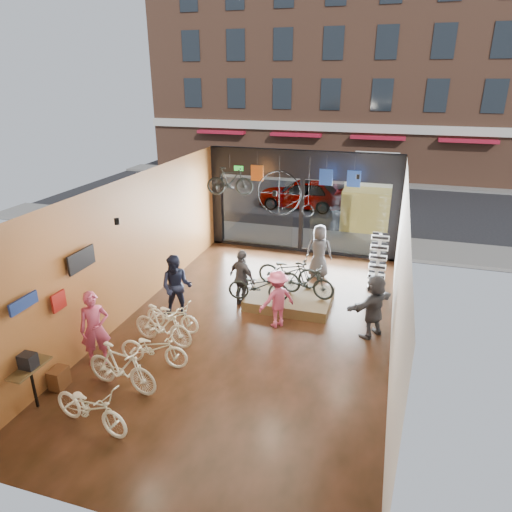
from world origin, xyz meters
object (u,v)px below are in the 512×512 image
at_px(floor_bike_1, 121,367).
at_px(display_bike_right, 289,271).
at_px(floor_bike_0, 91,407).
at_px(display_bike_left, 259,286).
at_px(floor_bike_3, 163,325).
at_px(hung_bike, 230,181).
at_px(street_car, 302,193).
at_px(customer_0, 95,329).
at_px(customer_5, 374,306).
at_px(sunglasses_rack, 378,262).
at_px(penny_farthing, 288,195).
at_px(display_platform, 290,299).
at_px(customer_1, 177,287).
at_px(customer_2, 242,278).
at_px(customer_4, 319,251).
at_px(box_truck, 371,191).
at_px(customer_3, 277,299).
at_px(floor_bike_2, 154,348).
at_px(display_bike_mid, 307,280).
at_px(floor_bike_4, 172,316).

bearing_deg(floor_bike_1, display_bike_right, -15.76).
bearing_deg(floor_bike_0, display_bike_left, -6.94).
height_order(floor_bike_3, hung_bike, hung_bike).
bearing_deg(floor_bike_1, hung_bike, 9.27).
distance_m(street_car, display_bike_left, 11.06).
bearing_deg(street_car, customer_0, -7.23).
xyz_separation_m(customer_5, sunglasses_rack, (-0.05, 2.88, 0.06)).
xyz_separation_m(customer_0, penny_farthing, (2.81, 7.11, 1.60)).
distance_m(floor_bike_1, display_bike_left, 4.59).
distance_m(display_platform, sunglasses_rack, 3.04).
relative_size(customer_1, customer_2, 1.06).
relative_size(street_car, customer_4, 2.48).
bearing_deg(box_truck, customer_4, -99.43).
xyz_separation_m(floor_bike_3, customer_4, (2.99, 5.24, 0.38)).
relative_size(street_car, customer_3, 2.76).
distance_m(customer_0, sunglasses_rack, 8.41).
height_order(street_car, floor_bike_3, street_car).
bearing_deg(customer_3, customer_0, -5.90).
bearing_deg(customer_5, floor_bike_1, -15.57).
distance_m(floor_bike_2, customer_3, 3.42).
distance_m(display_bike_right, sunglasses_rack, 2.80).
height_order(floor_bike_0, display_bike_left, display_bike_left).
bearing_deg(customer_2, street_car, -57.76).
xyz_separation_m(floor_bike_3, customer_3, (2.49, 1.66, 0.29)).
height_order(floor_bike_0, floor_bike_2, floor_bike_0).
distance_m(street_car, customer_1, 12.09).
distance_m(display_platform, display_bike_left, 1.16).
xyz_separation_m(box_truck, display_bike_mid, (-1.17, -9.37, -0.51)).
relative_size(floor_bike_0, customer_3, 1.11).
relative_size(floor_bike_0, floor_bike_2, 1.06).
xyz_separation_m(street_car, floor_bike_0, (-0.71, -16.43, -0.28)).
xyz_separation_m(floor_bike_0, hung_bike, (-0.28, 8.63, 2.46)).
relative_size(customer_0, sunglasses_rack, 0.99).
distance_m(display_bike_left, display_bike_mid, 1.41).
relative_size(display_platform, hung_bike, 1.52).
height_order(floor_bike_4, display_platform, floor_bike_4).
bearing_deg(customer_4, floor_bike_4, 51.64).
xyz_separation_m(floor_bike_3, display_bike_right, (2.36, 3.57, 0.29)).
height_order(customer_2, customer_5, customer_2).
bearing_deg(display_bike_left, box_truck, -22.06).
bearing_deg(box_truck, floor_bike_1, -106.33).
bearing_deg(customer_3, display_bike_mid, -155.56).
relative_size(floor_bike_3, sunglasses_rack, 0.92).
bearing_deg(display_platform, floor_bike_4, -138.21).
relative_size(floor_bike_1, customer_3, 1.11).
relative_size(floor_bike_2, customer_1, 0.92).
xyz_separation_m(box_truck, floor_bike_2, (-3.96, -13.26, -0.88)).
height_order(street_car, display_bike_left, street_car).
bearing_deg(customer_0, floor_bike_1, -67.91).
bearing_deg(customer_5, floor_bike_0, -7.38).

